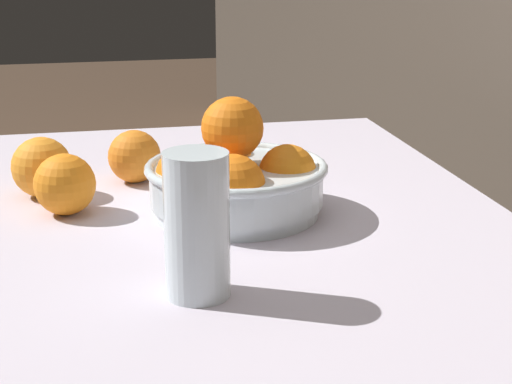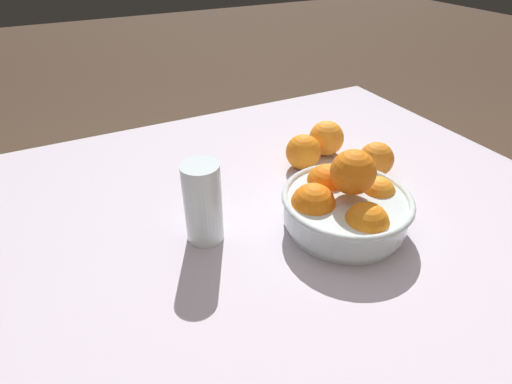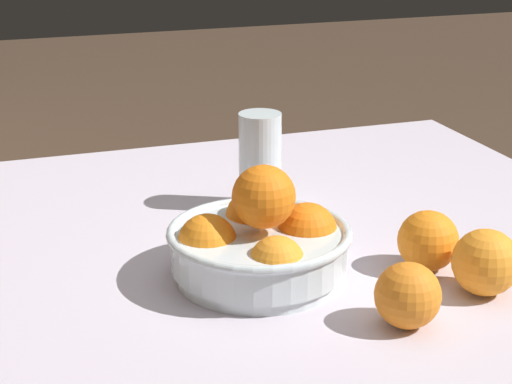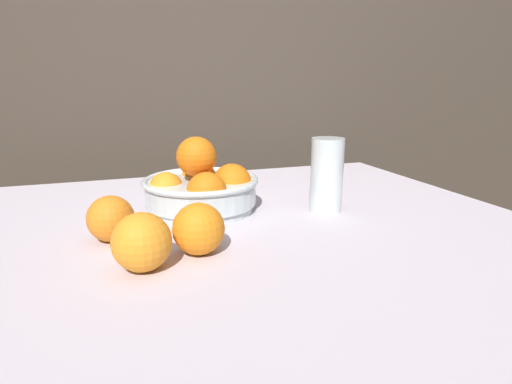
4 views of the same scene
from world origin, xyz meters
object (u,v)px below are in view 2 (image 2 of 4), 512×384
(fruit_bowl, at_px, (345,204))
(orange_loose_aside, at_px, (326,138))
(juice_glass, at_px, (203,206))
(orange_loose_front, at_px, (303,152))
(orange_loose_near_bowl, at_px, (376,159))

(fruit_bowl, height_order, orange_loose_aside, fruit_bowl)
(fruit_bowl, bearing_deg, juice_glass, -19.12)
(orange_loose_front, bearing_deg, orange_loose_near_bowl, 142.27)
(orange_loose_front, bearing_deg, orange_loose_aside, -159.88)
(fruit_bowl, height_order, orange_loose_near_bowl, fruit_bowl)
(fruit_bowl, xyz_separation_m, orange_loose_aside, (-0.13, -0.25, -0.01))
(fruit_bowl, distance_m, orange_loose_aside, 0.28)
(juice_glass, xyz_separation_m, orange_loose_near_bowl, (-0.42, -0.03, -0.03))
(fruit_bowl, distance_m, orange_loose_front, 0.22)
(orange_loose_aside, bearing_deg, fruit_bowl, 61.63)
(orange_loose_front, height_order, orange_loose_aside, orange_loose_aside)
(orange_loose_front, bearing_deg, juice_glass, 24.60)
(fruit_bowl, relative_size, orange_loose_front, 2.95)
(orange_loose_near_bowl, xyz_separation_m, orange_loose_front, (0.13, -0.10, 0.00))
(juice_glass, distance_m, orange_loose_front, 0.32)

